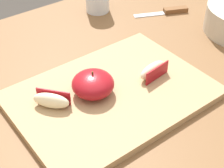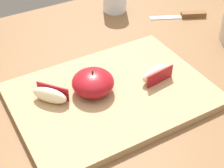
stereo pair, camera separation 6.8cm
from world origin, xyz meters
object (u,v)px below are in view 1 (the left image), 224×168
Objects in this scene: apple_half_skin_up at (93,84)px; paring_knife at (171,11)px; apple_wedge_front at (153,70)px; apple_wedge_back at (51,100)px; cutting_board at (112,95)px.

apple_half_skin_up reaches higher than paring_knife.
apple_wedge_back is (-0.22, 0.05, 0.00)m from apple_wedge_front.
cutting_board is 0.41m from paring_knife.
apple_wedge_front is at bearing -12.09° from apple_wedge_back.
paring_knife is at bearing 18.17° from apple_wedge_back.
apple_half_skin_up reaches higher than apple_wedge_back.
paring_knife is (0.39, 0.17, -0.03)m from apple_half_skin_up.
apple_wedge_front is 1.05× the size of apple_wedge_back.
cutting_board is 5.57× the size of apple_wedge_back.
apple_half_skin_up is 1.20× the size of apple_wedge_back.
cutting_board is 0.10m from apple_wedge_front.
apple_wedge_back is (-0.12, 0.03, 0.02)m from cutting_board.
apple_wedge_back reaches higher than cutting_board.
cutting_board is at bearing -31.05° from apple_half_skin_up.
cutting_board is at bearing -151.96° from paring_knife.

